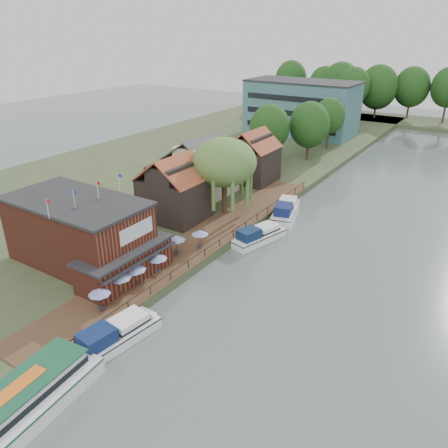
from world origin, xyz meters
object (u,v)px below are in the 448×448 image
Objects in this scene: willow at (224,177)px; cottage_a at (175,188)px; hotel_block at (301,107)px; cottage_b at (201,166)px; swan at (73,390)px; cruiser_1 at (258,234)px; umbrella_3 at (157,264)px; umbrella_4 at (176,245)px; umbrella_1 at (120,284)px; cruiser_2 at (286,208)px; pub at (92,235)px; umbrella_2 at (135,275)px; umbrella_0 at (100,300)px; tour_boat at (13,410)px; umbrella_5 at (200,239)px; cruiser_0 at (115,332)px; cottage_c at (253,156)px.

cottage_a is at bearing -131.99° from willow.
hotel_block is 46.21m from cottage_b.
willow is 34.15m from swan.
cruiser_1 is at bearing 6.93° from cottage_a.
umbrella_4 is (-1.08, 4.43, 0.00)m from umbrella_3.
cruiser_2 is at bearing 82.34° from umbrella_1.
hotel_block is 2.59× the size of cruiser_2.
willow is 10.08m from cruiser_2.
umbrella_1 is 0.24× the size of cruiser_2.
hotel_block is 2.82× the size of cruiser_1.
pub is at bearing -131.17° from umbrella_4.
umbrella_2 is at bearing -81.78° from willow.
cottage_a and cottage_b have the same top height.
umbrella_0 is at bearing -82.50° from willow.
umbrella_4 is (6.79, -8.38, -2.96)m from cottage_a.
umbrella_2 is (7.49, -15.68, -2.96)m from cottage_a.
pub reaches higher than umbrella_4.
umbrella_2 is at bearing -78.57° from hotel_block.
cottage_a reaches higher than umbrella_1.
cruiser_2 is (10.12, 25.70, -3.46)m from pub.
pub is 1.47× the size of tour_boat.
hotel_block is 86.17m from swan.
umbrella_5 is 0.24× the size of cruiser_2.
cottage_b reaches higher than umbrella_5.
cottage_a is 24.97m from cruiser_0.
tour_boat reaches higher than cruiser_2.
tour_boat is at bearing -70.64° from cottage_b.
umbrella_0 is 8.78m from swan.
willow reaches higher than cottage_a.
tour_boat is at bearing -75.13° from cruiser_1.
pub is 11.93m from umbrella_5.
cottage_b is 19.54m from umbrella_5.
willow is 4.39× the size of umbrella_1.
hotel_block is at bearing 96.24° from tour_boat.
cottage_b is at bearing 112.33° from swan.
umbrella_5 is at bearing 107.16° from cruiser_0.
umbrella_0 is 14.73m from umbrella_5.
cruiser_0 reaches higher than cruiser_1.
hotel_block is 78.07m from umbrella_0.
umbrella_2 is at bearing -5.96° from pub.
hotel_block is at bearing 103.80° from umbrella_5.
umbrella_1 is (14.32, -73.55, -4.86)m from hotel_block.
cottage_a is (-1.00, 15.00, 0.60)m from pub.
umbrella_5 reaches higher than swan.
umbrella_3 is (3.37, -17.80, -3.93)m from willow.
cruiser_1 is at bearing 83.87° from tour_boat.
cottage_c is at bearing 100.60° from umbrella_2.
cruiser_1 is (4.37, 17.12, -1.21)m from umbrella_2.
umbrella_0 and umbrella_3 have the same top height.
umbrella_3 is 4.56m from umbrella_4.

